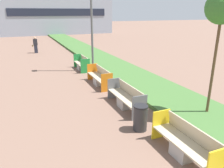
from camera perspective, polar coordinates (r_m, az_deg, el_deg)
name	(u,v)px	position (r m, az deg, el deg)	size (l,w,h in m)	color
planter_grass_strip	(128,74)	(13.77, 4.30, 2.51)	(2.80, 120.00, 0.18)	#426B33
building_backdrop	(57,14)	(42.29, -14.23, 17.25)	(19.33, 5.43, 6.86)	#939EAD
bench_yellow_frame	(185,145)	(6.51, 18.55, -14.86)	(0.65, 2.22, 0.94)	#ADA8A0
bench_grey_frame	(126,99)	(9.16, 3.71, -3.86)	(0.65, 2.41, 0.94)	#ADA8A0
bench_orange_frame	(100,78)	(11.97, -3.21, 1.52)	(0.65, 2.37, 0.94)	#ADA8A0
bench_green_frame	(82,65)	(15.29, -7.85, 5.04)	(0.65, 1.93, 0.94)	#ADA8A0
litter_bin	(140,118)	(7.48, 7.40, -8.72)	(0.49, 0.49, 0.89)	#2D2D30
street_lamp_post	(91,6)	(14.55, -5.44, 19.69)	(0.24, 0.44, 7.63)	#56595B
sapling_tree_near	(222,9)	(8.50, 26.84, 17.10)	(1.13, 1.13, 4.54)	brown
pedestrian_walking	(35,45)	(22.76, -19.38, 9.60)	(0.53, 0.24, 1.56)	#232633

